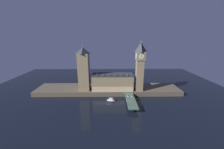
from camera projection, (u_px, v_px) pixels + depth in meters
name	position (u px, v px, depth m)	size (l,w,h in m)	color
ground_plane	(108.00, 102.00, 180.51)	(400.00, 400.00, 0.00)	black
embankment	(108.00, 89.00, 217.29)	(220.00, 42.00, 6.70)	brown
parliament_hall	(112.00, 82.00, 206.64)	(60.18, 23.38, 28.41)	#8E7A56
clock_tower	(140.00, 65.00, 195.09)	(12.61, 12.72, 71.44)	#8E7A56
victoria_tower	(84.00, 69.00, 198.30)	(15.61, 15.61, 69.01)	#8E7A56
bridge	(131.00, 101.00, 174.83)	(11.55, 46.00, 5.96)	#476656
car_northbound_lead	(128.00, 96.00, 184.74)	(1.96, 4.20, 1.49)	white
car_southbound_trail	(132.00, 96.00, 185.33)	(2.08, 4.16, 1.47)	white
pedestrian_near_rail	(129.00, 105.00, 159.38)	(0.38, 0.38, 1.83)	black
pedestrian_far_rail	(126.00, 96.00, 184.38)	(0.38, 0.38, 1.86)	black
street_lamp_near	(128.00, 102.00, 159.09)	(1.34, 0.60, 6.59)	#2D3333
street_lamp_far	(126.00, 93.00, 187.63)	(1.34, 0.60, 5.89)	#2D3333
boat_upstream	(111.00, 100.00, 183.61)	(11.60, 6.15, 4.63)	white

